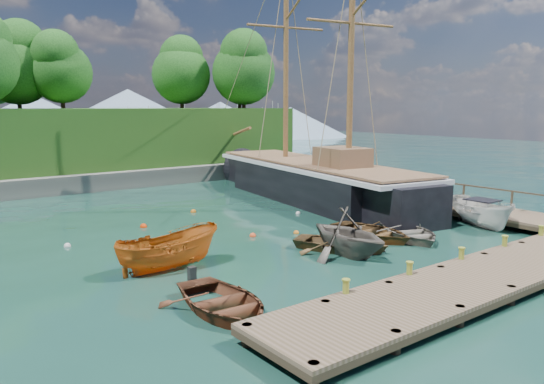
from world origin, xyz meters
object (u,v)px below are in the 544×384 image
at_px(rowboat_1, 347,255).
at_px(cabin_boat_white, 481,227).
at_px(schooner, 314,184).
at_px(rowboat_0, 223,312).
at_px(motorboat_orange, 169,269).
at_px(rowboat_3, 409,239).
at_px(rowboat_2, 341,250).
at_px(rowboat_4, 371,238).

bearing_deg(rowboat_1, cabin_boat_white, -1.63).
distance_m(rowboat_1, schooner, 13.25).
xyz_separation_m(rowboat_0, cabin_boat_white, (16.84, 1.75, 0.00)).
relative_size(rowboat_0, motorboat_orange, 0.99).
bearing_deg(rowboat_1, schooner, 55.73).
height_order(rowboat_0, rowboat_1, rowboat_1).
bearing_deg(schooner, rowboat_0, -130.12).
distance_m(rowboat_0, motorboat_orange, 5.01).
relative_size(rowboat_0, rowboat_3, 1.05).
relative_size(rowboat_2, motorboat_orange, 0.95).
bearing_deg(rowboat_3, rowboat_4, 161.59).
bearing_deg(rowboat_3, rowboat_2, -165.75).
height_order(cabin_boat_white, schooner, schooner).
bearing_deg(cabin_boat_white, rowboat_1, -162.05).
relative_size(rowboat_1, cabin_boat_white, 0.92).
height_order(rowboat_2, schooner, schooner).
distance_m(rowboat_1, rowboat_3, 4.27).
bearing_deg(cabin_boat_white, schooner, 119.09).
distance_m(rowboat_2, rowboat_3, 4.03).
bearing_deg(cabin_boat_white, rowboat_4, -174.54).
xyz_separation_m(rowboat_2, motorboat_orange, (-7.15, 2.08, 0.00)).
bearing_deg(rowboat_0, rowboat_2, 24.11).
relative_size(rowboat_2, schooner, 0.15).
bearing_deg(schooner, motorboat_orange, -141.75).
bearing_deg(rowboat_2, cabin_boat_white, -37.05).
relative_size(motorboat_orange, schooner, 0.16).
bearing_deg(rowboat_0, cabin_boat_white, 9.82).
bearing_deg(rowboat_2, rowboat_1, -142.67).
xyz_separation_m(rowboat_2, rowboat_4, (2.63, 0.64, 0.00)).
xyz_separation_m(rowboat_2, cabin_boat_white, (9.02, -1.13, 0.00)).
distance_m(rowboat_0, rowboat_4, 11.02).
height_order(rowboat_2, motorboat_orange, motorboat_orange).
bearing_deg(motorboat_orange, rowboat_3, -104.88).
bearing_deg(cabin_boat_white, rowboat_3, -166.08).
bearing_deg(rowboat_1, motorboat_orange, 159.58).
relative_size(rowboat_0, rowboat_4, 1.01).
bearing_deg(rowboat_0, rowboat_4, 22.49).
distance_m(rowboat_4, cabin_boat_white, 6.64).
distance_m(rowboat_3, schooner, 11.19).
distance_m(cabin_boat_white, schooner, 11.39).
bearing_deg(rowboat_4, cabin_boat_white, -19.61).
distance_m(rowboat_2, motorboat_orange, 7.45).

